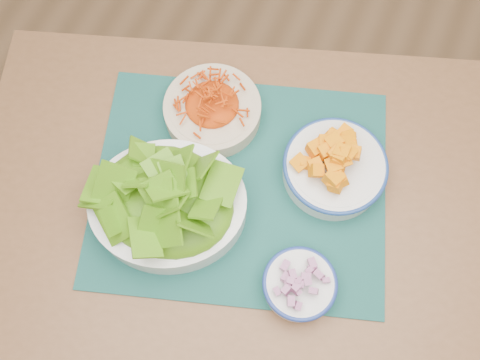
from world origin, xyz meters
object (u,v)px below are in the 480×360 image
(table, at_px, (276,241))
(lettuce_bowl, at_px, (167,201))
(placemat, at_px, (240,186))
(carrot_bowl, at_px, (212,108))
(onion_bowl, at_px, (300,284))
(squash_bowl, at_px, (336,165))

(table, xyz_separation_m, lettuce_bowl, (-0.19, -0.05, 0.17))
(placemat, xyz_separation_m, carrot_bowl, (-0.10, 0.11, 0.04))
(table, distance_m, carrot_bowl, 0.29)
(lettuce_bowl, bearing_deg, carrot_bowl, 68.78)
(placemat, height_order, onion_bowl, onion_bowl)
(carrot_bowl, distance_m, squash_bowl, 0.25)
(placemat, bearing_deg, table, -41.66)
(squash_bowl, relative_size, lettuce_bowl, 0.69)
(placemat, bearing_deg, carrot_bowl, 115.59)
(table, bearing_deg, placemat, 136.99)
(placemat, bearing_deg, onion_bowl, -56.04)
(placemat, height_order, lettuce_bowl, lettuce_bowl)
(placemat, distance_m, carrot_bowl, 0.16)
(placemat, distance_m, onion_bowl, 0.21)
(carrot_bowl, height_order, squash_bowl, squash_bowl)
(onion_bowl, bearing_deg, carrot_bowl, 137.60)
(table, bearing_deg, onion_bowl, -70.66)
(squash_bowl, height_order, onion_bowl, squash_bowl)
(table, xyz_separation_m, placemat, (-0.09, 0.04, 0.11))
(squash_bowl, bearing_deg, table, -111.94)
(table, relative_size, squash_bowl, 5.57)
(placemat, relative_size, onion_bowl, 4.24)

